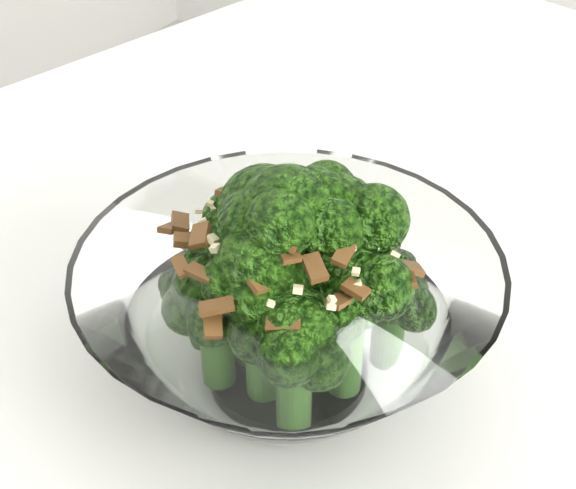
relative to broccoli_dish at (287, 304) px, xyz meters
The scene contains 1 object.
broccoli_dish is the anchor object (origin of this frame).
Camera 1 is at (-0.10, -0.29, 1.09)m, focal length 55.00 mm.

